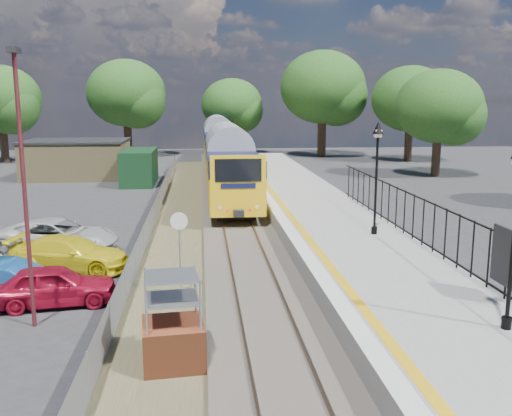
{
  "coord_description": "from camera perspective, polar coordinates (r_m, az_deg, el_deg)",
  "views": [
    {
      "loc": [
        -1.76,
        -16.32,
        6.31
      ],
      "look_at": [
        0.44,
        6.41,
        2.0
      ],
      "focal_mm": 40.0,
      "sensor_mm": 36.0,
      "label": 1
    }
  ],
  "objects": [
    {
      "name": "ground",
      "position": [
        17.59,
        0.6,
        -10.34
      ],
      "size": [
        120.0,
        120.0,
        0.0
      ],
      "primitive_type": "plane",
      "color": "#2D2D30",
      "rests_on": "ground"
    },
    {
      "name": "carpark_lamp",
      "position": [
        16.68,
        -22.25,
        3.1
      ],
      "size": [
        0.25,
        0.5,
        7.68
      ],
      "color": "#541C20",
      "rests_on": "ground"
    },
    {
      "name": "car_yellow",
      "position": [
        22.57,
        -18.12,
        -4.38
      ],
      "size": [
        4.77,
        2.76,
        1.3
      ],
      "primitive_type": "imported",
      "rotation": [
        0.0,
        0.0,
        1.35
      ],
      "color": "yellow",
      "rests_on": "ground"
    },
    {
      "name": "car_red",
      "position": [
        18.99,
        -19.58,
        -7.3
      ],
      "size": [
        3.98,
        2.04,
        1.3
      ],
      "primitive_type": "imported",
      "rotation": [
        0.0,
        0.0,
        1.71
      ],
      "color": "#A50F29",
      "rests_on": "ground"
    },
    {
      "name": "platform",
      "position": [
        25.72,
        8.03,
        -2.59
      ],
      "size": [
        5.0,
        70.0,
        0.9
      ],
      "primitive_type": "cube",
      "color": "gray",
      "rests_on": "ground"
    },
    {
      "name": "speed_sign",
      "position": [
        18.56,
        -7.66,
        -3.14
      ],
      "size": [
        0.56,
        0.1,
        2.8
      ],
      "rotation": [
        0.0,
        0.0,
        0.0
      ],
      "color": "#999EA3",
      "rests_on": "ground"
    },
    {
      "name": "palisade_fence",
      "position": [
        20.82,
        18.15,
        -2.27
      ],
      "size": [
        0.12,
        26.0,
        2.0
      ],
      "color": "black",
      "rests_on": "platform"
    },
    {
      "name": "brick_plinth",
      "position": [
        13.96,
        -8.32,
        -11.28
      ],
      "size": [
        1.58,
        1.58,
        2.33
      ],
      "rotation": [
        0.0,
        0.0,
        0.1
      ],
      "color": "brown",
      "rests_on": "ground"
    },
    {
      "name": "car_white",
      "position": [
        25.39,
        -19.25,
        -2.68
      ],
      "size": [
        5.47,
        3.41,
        1.41
      ],
      "primitive_type": "imported",
      "rotation": [
        0.0,
        0.0,
        1.35
      ],
      "color": "silver",
      "rests_on": "ground"
    },
    {
      "name": "car_blue",
      "position": [
        19.84,
        -23.31,
        -6.77
      ],
      "size": [
        4.13,
        1.85,
        1.31
      ],
      "primitive_type": "imported",
      "rotation": [
        0.0,
        0.0,
        1.45
      ],
      "color": "#1A549C",
      "rests_on": "ground"
    },
    {
      "name": "tree_line",
      "position": [
        58.41,
        -2.47,
        10.97
      ],
      "size": [
        56.8,
        43.8,
        11.88
      ],
      "color": "#332319",
      "rests_on": "ground"
    },
    {
      "name": "outbuilding",
      "position": [
        48.64,
        -16.4,
        4.61
      ],
      "size": [
        10.8,
        10.1,
        3.12
      ],
      "color": "#9A8857",
      "rests_on": "ground"
    },
    {
      "name": "track_bed",
      "position": [
        26.76,
        -2.62,
        -2.76
      ],
      "size": [
        5.9,
        80.0,
        0.29
      ],
      "color": "#473F38",
      "rests_on": "ground"
    },
    {
      "name": "platform_edge",
      "position": [
        25.22,
        3.49,
        -1.71
      ],
      "size": [
        0.9,
        70.0,
        0.01
      ],
      "color": "silver",
      "rests_on": "platform"
    },
    {
      "name": "wire_fence",
      "position": [
        29.0,
        -10.24,
        -0.84
      ],
      "size": [
        0.06,
        52.0,
        1.2
      ],
      "color": "#999EA3",
      "rests_on": "ground"
    },
    {
      "name": "train",
      "position": [
        47.7,
        -3.41,
        5.9
      ],
      "size": [
        2.82,
        40.83,
        3.51
      ],
      "color": "yellow",
      "rests_on": "ground"
    },
    {
      "name": "victorian_lamp_north",
      "position": [
        23.5,
        12.03,
        5.54
      ],
      "size": [
        0.44,
        0.44,
        4.6
      ],
      "color": "black",
      "rests_on": "platform"
    }
  ]
}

